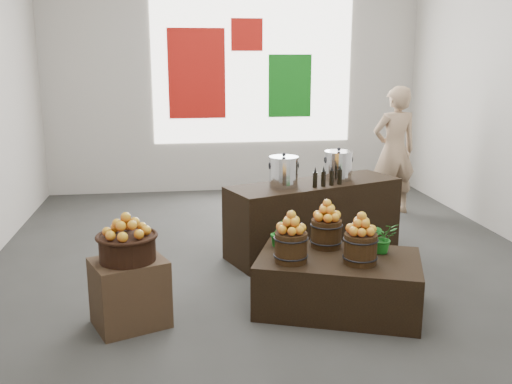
{
  "coord_description": "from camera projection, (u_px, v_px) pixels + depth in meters",
  "views": [
    {
      "loc": [
        -0.97,
        -5.74,
        2.18
      ],
      "look_at": [
        -0.21,
        -0.4,
        0.88
      ],
      "focal_mm": 40.0,
      "sensor_mm": 36.0,
      "label": 1
    }
  ],
  "objects": [
    {
      "name": "herb_garnish_right",
      "position": [
        382.0,
        237.0,
        5.02
      ],
      "size": [
        0.28,
        0.25,
        0.28
      ],
      "primitive_type": "imported",
      "rotation": [
        0.0,
        0.0,
        0.15
      ],
      "color": "#156819",
      "rests_on": "display_table"
    },
    {
      "name": "back_opening",
      "position": [
        253.0,
        67.0,
        9.09
      ],
      "size": [
        3.2,
        0.02,
        2.4
      ],
      "primitive_type": "cube",
      "color": "white",
      "rests_on": "back_wall"
    },
    {
      "name": "counter",
      "position": [
        314.0,
        218.0,
        6.4
      ],
      "size": [
        2.08,
        1.29,
        0.81
      ],
      "primitive_type": "cube",
      "rotation": [
        0.0,
        0.0,
        0.36
      ],
      "color": "black",
      "rests_on": "ground"
    },
    {
      "name": "deco_red_upper",
      "position": [
        247.0,
        35.0,
        8.95
      ],
      "size": [
        0.5,
        0.04,
        0.5
      ],
      "primitive_type": "cube",
      "color": "#B6140E",
      "rests_on": "back_wall"
    },
    {
      "name": "back_wall",
      "position": [
        234.0,
        67.0,
        9.07
      ],
      "size": [
        6.0,
        0.04,
        4.0
      ],
      "primitive_type": "cube",
      "color": "#B4AFA6",
      "rests_on": "ground"
    },
    {
      "name": "apples_in_bucket_front_right",
      "position": [
        361.0,
        223.0,
        4.71
      ],
      "size": [
        0.21,
        0.21,
        0.19
      ],
      "primitive_type": null,
      "color": "#AA051C",
      "rests_on": "apple_bucket_front_right"
    },
    {
      "name": "apples_in_bucket_front_left",
      "position": [
        291.0,
        222.0,
        4.75
      ],
      "size": [
        0.21,
        0.21,
        0.19
      ],
      "primitive_type": null,
      "color": "#AA051C",
      "rests_on": "apple_bucket_front_left"
    },
    {
      "name": "stock_pot_center",
      "position": [
        338.0,
        166.0,
        6.42
      ],
      "size": [
        0.31,
        0.31,
        0.31
      ],
      "primitive_type": "cylinder",
      "color": "silver",
      "rests_on": "counter"
    },
    {
      "name": "apples_in_bucket_rear",
      "position": [
        327.0,
        210.0,
        5.12
      ],
      "size": [
        0.21,
        0.21,
        0.19
      ],
      "primitive_type": null,
      "color": "#AA051C",
      "rests_on": "apple_bucket_rear"
    },
    {
      "name": "apples_in_basket",
      "position": [
        126.0,
        225.0,
        4.54
      ],
      "size": [
        0.35,
        0.35,
        0.19
      ],
      "primitive_type": null,
      "color": "#AA051C",
      "rests_on": "wicker_basket"
    },
    {
      "name": "apple_bucket_front_right",
      "position": [
        360.0,
        249.0,
        4.76
      ],
      "size": [
        0.28,
        0.28,
        0.26
      ],
      "primitive_type": "cylinder",
      "color": "#331F0E",
      "rests_on": "display_table"
    },
    {
      "name": "deco_red_left",
      "position": [
        197.0,
        74.0,
        8.98
      ],
      "size": [
        0.9,
        0.04,
        1.4
      ],
      "primitive_type": "cube",
      "color": "#B6140E",
      "rests_on": "back_wall"
    },
    {
      "name": "crate",
      "position": [
        130.0,
        293.0,
        4.68
      ],
      "size": [
        0.7,
        0.64,
        0.57
      ],
      "primitive_type": "cube",
      "rotation": [
        0.0,
        0.0,
        0.38
      ],
      "color": "#4A3522",
      "rests_on": "ground"
    },
    {
      "name": "ground",
      "position": [
        270.0,
        262.0,
        6.17
      ],
      "size": [
        7.0,
        7.0,
        0.0
      ],
      "primitive_type": "plane",
      "color": "#343532",
      "rests_on": "ground"
    },
    {
      "name": "oil_cruets",
      "position": [
        326.0,
        176.0,
        6.11
      ],
      "size": [
        0.29,
        0.15,
        0.23
      ],
      "primitive_type": null,
      "rotation": [
        0.0,
        0.0,
        0.36
      ],
      "color": "black",
      "rests_on": "counter"
    },
    {
      "name": "apple_bucket_front_left",
      "position": [
        291.0,
        247.0,
        4.8
      ],
      "size": [
        0.28,
        0.28,
        0.26
      ],
      "primitive_type": "cylinder",
      "color": "#331F0E",
      "rests_on": "display_table"
    },
    {
      "name": "display_table",
      "position": [
        338.0,
        283.0,
        4.99
      ],
      "size": [
        1.59,
        1.28,
        0.48
      ],
      "primitive_type": "cube",
      "rotation": [
        0.0,
        0.0,
        -0.36
      ],
      "color": "black",
      "rests_on": "ground"
    },
    {
      "name": "apple_bucket_rear",
      "position": [
        326.0,
        233.0,
        5.17
      ],
      "size": [
        0.28,
        0.28,
        0.26
      ],
      "primitive_type": "cylinder",
      "color": "#331F0E",
      "rests_on": "display_table"
    },
    {
      "name": "wicker_basket",
      "position": [
        127.0,
        248.0,
        4.59
      ],
      "size": [
        0.45,
        0.45,
        0.21
      ],
      "primitive_type": "cylinder",
      "color": "black",
      "rests_on": "crate"
    },
    {
      "name": "deco_green_right",
      "position": [
        290.0,
        86.0,
        9.24
      ],
      "size": [
        0.7,
        0.04,
        1.0
      ],
      "primitive_type": "cube",
      "color": "#106C15",
      "rests_on": "back_wall"
    },
    {
      "name": "shopper",
      "position": [
        394.0,
        151.0,
        7.92
      ],
      "size": [
        0.69,
        0.5,
        1.78
      ],
      "primitive_type": "imported",
      "rotation": [
        0.0,
        0.0,
        3.26
      ],
      "color": "#A28263",
      "rests_on": "ground"
    },
    {
      "name": "stock_pot_left",
      "position": [
        284.0,
        172.0,
        6.08
      ],
      "size": [
        0.31,
        0.31,
        0.31
      ],
      "primitive_type": "cylinder",
      "color": "silver",
      "rests_on": "counter"
    },
    {
      "name": "herb_garnish_left",
      "position": [
        278.0,
        232.0,
        5.19
      ],
      "size": [
        0.17,
        0.15,
        0.27
      ],
      "primitive_type": "imported",
      "rotation": [
        0.0,
        0.0,
        0.25
      ],
      "color": "#156819",
      "rests_on": "display_table"
    }
  ]
}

